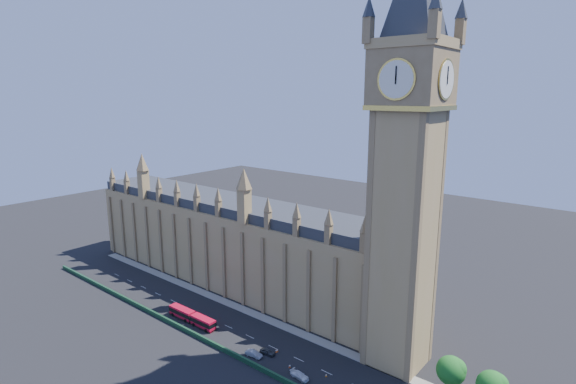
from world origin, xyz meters
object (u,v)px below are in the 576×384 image
Objects in this scene: red_bus at (192,317)px; car_silver at (254,354)px; car_white at (300,375)px; car_grey at (268,352)px.

car_silver is (24.50, -1.23, -0.80)m from red_bus.
red_bus is 3.66× the size of car_white.
car_grey is 3.39m from car_silver.
car_grey is at bearing -40.93° from car_silver.
car_grey and car_white have the same top height.
car_white is at bearing -2.17° from red_bus.
red_bus is 3.91× the size of car_silver.
red_bus reaches higher than car_silver.
car_silver is (-1.92, -2.79, 0.04)m from car_grey.
red_bus is 38.11m from car_white.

